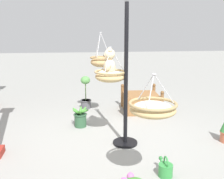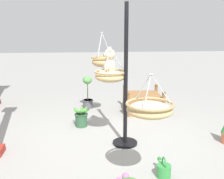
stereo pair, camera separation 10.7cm
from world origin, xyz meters
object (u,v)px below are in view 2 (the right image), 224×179
(hanging_basket_left_high, at_px, (150,109))
(hanging_basket_right_low, at_px, (102,61))
(teddy_bear, at_px, (109,64))
(potted_plant_tall_leafy, at_px, (88,94))
(wooden_planter_box, at_px, (143,102))
(potted_plant_bushy_green, at_px, (81,118))
(hanging_basket_with_teddy, at_px, (110,76))
(watering_can, at_px, (163,170))
(display_pole_central, at_px, (125,102))

(hanging_basket_left_high, distance_m, hanging_basket_right_low, 2.87)
(teddy_bear, xyz_separation_m, potted_plant_tall_leafy, (2.17, 0.34, -1.06))
(wooden_planter_box, height_order, potted_plant_bushy_green, wooden_planter_box)
(hanging_basket_with_teddy, relative_size, hanging_basket_right_low, 0.81)
(potted_plant_bushy_green, bearing_deg, teddy_bear, -148.25)
(hanging_basket_with_teddy, xyz_separation_m, potted_plant_tall_leafy, (2.17, 0.37, -0.85))
(potted_plant_bushy_green, distance_m, watering_can, 2.39)
(hanging_basket_left_high, distance_m, potted_plant_bushy_green, 2.70)
(display_pole_central, relative_size, watering_can, 7.15)
(wooden_planter_box, distance_m, watering_can, 3.03)
(hanging_basket_left_high, xyz_separation_m, potted_plant_bushy_green, (2.40, 0.84, -0.91))
(teddy_bear, distance_m, potted_plant_bushy_green, 1.58)
(wooden_planter_box, distance_m, potted_plant_bushy_green, 1.79)
(potted_plant_tall_leafy, bearing_deg, potted_plant_bushy_green, 172.90)
(teddy_bear, distance_m, watering_can, 1.95)
(display_pole_central, height_order, hanging_basket_left_high, display_pole_central)
(watering_can, bearing_deg, hanging_basket_with_teddy, 25.60)
(potted_plant_tall_leafy, relative_size, watering_can, 2.43)
(potted_plant_tall_leafy, relative_size, potted_plant_bushy_green, 2.02)
(display_pole_central, bearing_deg, hanging_basket_right_low, 11.83)
(teddy_bear, relative_size, hanging_basket_right_low, 0.63)
(wooden_planter_box, distance_m, potted_plant_tall_leafy, 1.45)
(wooden_planter_box, xyz_separation_m, watering_can, (-3.00, 0.39, -0.14))
(potted_plant_bushy_green, bearing_deg, watering_can, -151.41)
(hanging_basket_with_teddy, relative_size, hanging_basket_left_high, 1.05)
(display_pole_central, relative_size, hanging_basket_right_low, 3.31)
(potted_plant_bushy_green, bearing_deg, hanging_basket_right_low, -47.80)
(hanging_basket_left_high, bearing_deg, hanging_basket_with_teddy, 10.94)
(hanging_basket_with_teddy, distance_m, wooden_planter_box, 2.23)
(wooden_planter_box, bearing_deg, hanging_basket_right_low, 113.79)
(hanging_basket_with_teddy, height_order, teddy_bear, hanging_basket_with_teddy)
(hanging_basket_right_low, bearing_deg, potted_plant_bushy_green, 132.20)
(potted_plant_tall_leafy, bearing_deg, hanging_basket_right_low, -160.53)
(display_pole_central, bearing_deg, hanging_basket_with_teddy, 59.04)
(potted_plant_tall_leafy, height_order, watering_can, potted_plant_tall_leafy)
(teddy_bear, bearing_deg, display_pole_central, -118.78)
(teddy_bear, height_order, potted_plant_bushy_green, teddy_bear)
(display_pole_central, distance_m, potted_plant_bushy_green, 1.39)
(display_pole_central, bearing_deg, watering_can, -162.23)
(wooden_planter_box, height_order, watering_can, wooden_planter_box)
(hanging_basket_right_low, xyz_separation_m, potted_plant_tall_leafy, (0.90, 0.32, -0.96))
(teddy_bear, bearing_deg, wooden_planter_box, -30.72)
(hanging_basket_left_high, bearing_deg, potted_plant_tall_leafy, 10.15)
(hanging_basket_left_high, relative_size, watering_can, 1.66)
(display_pole_central, xyz_separation_m, potted_plant_bushy_green, (0.98, 0.78, -0.60))
(hanging_basket_right_low, distance_m, watering_can, 2.90)
(teddy_bear, relative_size, wooden_planter_box, 0.48)
(wooden_planter_box, bearing_deg, hanging_basket_left_high, 168.02)
(hanging_basket_with_teddy, height_order, watering_can, hanging_basket_with_teddy)
(hanging_basket_left_high, relative_size, potted_plant_bushy_green, 1.38)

